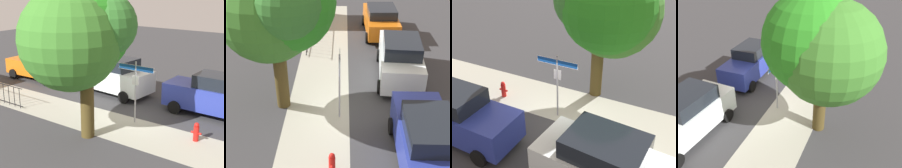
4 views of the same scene
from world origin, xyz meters
The scene contains 10 objects.
ground_plane centered at (0.00, 0.00, 0.00)m, with size 60.00×60.00×0.00m, color #38383A.
sidewalk_strip centered at (2.00, 1.30, 0.00)m, with size 24.00×2.60×0.00m, color #A9A797.
street_sign centered at (-0.30, 0.40, 2.03)m, with size 1.77×0.07×2.80m.
shade_tree centered at (0.81, 2.75, 4.20)m, with size 4.22×4.61×6.26m.
car_blue centered at (-2.89, -2.44, 1.00)m, with size 4.55×2.01×2.01m.
car_white centered at (2.98, -2.44, 1.03)m, with size 4.82×2.39×2.08m.
car_orange centered at (8.52, -2.05, 0.91)m, with size 4.47×2.17×1.79m.
iron_fence centered at (7.19, 2.30, 0.56)m, with size 4.23×0.04×1.07m.
utility_shed centered at (11.31, 3.80, 1.31)m, with size 2.95×2.97×2.57m.
fire_hydrant centered at (-3.29, 0.60, 0.38)m, with size 0.42×0.22×0.78m.
Camera 2 is at (-10.97, 0.27, 8.04)m, focal length 52.35 mm.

